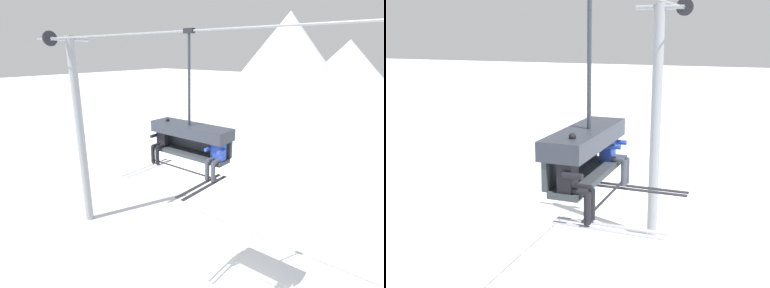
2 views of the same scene
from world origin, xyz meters
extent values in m
cone|color=silver|center=(-18.36, 48.02, 7.24)|extent=(22.40, 22.40, 14.48)
cone|color=silver|center=(-9.58, 54.53, 4.86)|extent=(17.86, 17.86, 9.72)
cylinder|color=gray|center=(-7.79, 0.00, 4.12)|extent=(0.36, 0.36, 8.23)
cylinder|color=gray|center=(-7.79, 0.00, 8.08)|extent=(0.16, 1.60, 0.16)
cylinder|color=black|center=(-7.79, -0.80, 8.08)|extent=(0.08, 0.56, 0.56)
cylinder|color=gray|center=(0.12, -0.80, 8.08)|extent=(17.82, 0.05, 0.05)
cube|color=#33383D|center=(-0.96, -0.80, 4.96)|extent=(2.29, 0.48, 0.10)
cube|color=#33383D|center=(-0.96, -0.52, 5.24)|extent=(2.29, 0.08, 0.45)
cube|color=#2D333D|center=(-0.96, -0.74, 5.61)|extent=(2.34, 0.68, 0.30)
cylinder|color=black|center=(-0.96, -1.12, 4.63)|extent=(2.29, 0.04, 0.04)
cylinder|color=#2D333D|center=(-0.96, -0.80, 6.90)|extent=(0.07, 0.07, 2.27)
cube|color=black|center=(-0.96, -0.80, 8.08)|extent=(0.28, 0.12, 0.12)
cube|color=black|center=(-1.92, -0.82, 5.27)|extent=(0.32, 0.22, 0.52)
sphere|color=black|center=(-1.92, -0.82, 5.63)|extent=(0.22, 0.22, 0.22)
ellipsoid|color=black|center=(-1.92, -0.92, 5.63)|extent=(0.17, 0.04, 0.08)
cylinder|color=black|center=(-2.01, -0.99, 5.05)|extent=(0.11, 0.34, 0.11)
cylinder|color=black|center=(-1.83, -0.99, 5.05)|extent=(0.11, 0.34, 0.11)
cylinder|color=black|center=(-2.01, -1.16, 4.81)|extent=(0.11, 0.11, 0.48)
cylinder|color=black|center=(-1.83, -1.16, 4.81)|extent=(0.11, 0.11, 0.48)
cube|color=#B2B2BC|center=(-2.01, -1.46, 4.52)|extent=(0.09, 1.70, 0.02)
cube|color=#B2B2BC|center=(-1.83, -1.46, 4.52)|extent=(0.09, 1.70, 0.02)
cylinder|color=black|center=(-2.11, -0.97, 5.31)|extent=(0.09, 0.30, 0.09)
cylinder|color=black|center=(-1.73, -0.82, 5.62)|extent=(0.09, 0.09, 0.30)
sphere|color=black|center=(-1.73, -0.82, 5.79)|extent=(0.11, 0.11, 0.11)
cube|color=#2847B7|center=(-0.01, -0.82, 5.27)|extent=(0.32, 0.22, 0.52)
sphere|color=silver|center=(-0.01, -0.82, 5.63)|extent=(0.22, 0.22, 0.22)
ellipsoid|color=black|center=(-0.01, -0.92, 5.63)|extent=(0.17, 0.04, 0.08)
cylinder|color=#3D424C|center=(-0.10, -0.99, 5.05)|extent=(0.11, 0.34, 0.11)
cylinder|color=#3D424C|center=(0.08, -0.99, 5.05)|extent=(0.11, 0.34, 0.11)
cylinder|color=#3D424C|center=(-0.10, -1.16, 4.81)|extent=(0.11, 0.11, 0.48)
cylinder|color=#3D424C|center=(0.08, -1.16, 4.81)|extent=(0.11, 0.11, 0.48)
cube|color=#232328|center=(-0.10, -1.46, 4.52)|extent=(0.09, 1.70, 0.02)
cube|color=#232328|center=(0.08, -1.46, 4.52)|extent=(0.09, 1.70, 0.02)
cylinder|color=#2847B7|center=(-0.20, -0.97, 5.31)|extent=(0.09, 0.30, 0.09)
cylinder|color=#2847B7|center=(0.18, -0.97, 5.31)|extent=(0.09, 0.30, 0.09)
camera|label=1|loc=(3.92, -6.69, 7.60)|focal=28.00mm
camera|label=2|loc=(-8.15, -3.40, 7.30)|focal=45.00mm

